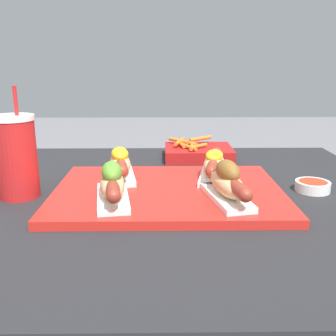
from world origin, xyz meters
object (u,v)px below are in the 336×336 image
fries_basket (198,152)px  hot_dog_1 (227,183)px  hot_dog_3 (214,164)px  drink_cup (16,157)px  hot_dog_0 (112,184)px  hot_dog_2 (120,163)px  sauce_bowl (313,186)px  serving_tray (168,192)px

fries_basket → hot_dog_1: bearing=-86.8°
hot_dog_3 → drink_cup: 0.44m
hot_dog_0 → hot_dog_2: bearing=90.4°
fries_basket → hot_dog_2: bearing=-129.4°
hot_dog_0 → sauce_bowl: hot_dog_0 is taller
hot_dog_2 → fries_basket: size_ratio=1.03×
serving_tray → sauce_bowl: bearing=5.1°
sauce_bowl → serving_tray: bearing=-174.9°
serving_tray → hot_dog_3: hot_dog_3 is taller
drink_cup → hot_dog_0: bearing=-20.3°
hot_dog_2 → drink_cup: bearing=-159.1°
hot_dog_1 → hot_dog_2: size_ratio=0.99×
serving_tray → sauce_bowl: size_ratio=6.35×
hot_dog_1 → hot_dog_2: hot_dog_1 is taller
hot_dog_2 → sauce_bowl: bearing=-7.0°
serving_tray → fries_basket: fries_basket is taller
hot_dog_1 → hot_dog_2: 0.28m
hot_dog_3 → sauce_bowl: hot_dog_3 is taller
hot_dog_0 → drink_cup: 0.23m
hot_dog_2 → fries_basket: bearing=50.6°
hot_dog_2 → fries_basket: hot_dog_2 is taller
hot_dog_1 → fries_basket: size_ratio=1.02×
hot_dog_3 → drink_cup: (-0.43, -0.07, 0.04)m
hot_dog_0 → hot_dog_1: 0.23m
hot_dog_1 → drink_cup: size_ratio=0.85×
serving_tray → hot_dog_3: bearing=34.3°
hot_dog_2 → hot_dog_3: size_ratio=1.01×
hot_dog_0 → serving_tray: bearing=34.3°
hot_dog_2 → hot_dog_3: (0.22, -0.01, -0.00)m
hot_dog_0 → fries_basket: size_ratio=1.03×
hot_dog_2 → hot_dog_3: hot_dog_2 is taller
serving_tray → hot_dog_0: hot_dog_0 is taller
hot_dog_1 → fries_basket: (-0.02, 0.41, -0.03)m
hot_dog_0 → fries_basket: hot_dog_0 is taller
hot_dog_0 → drink_cup: bearing=159.7°
drink_cup → fries_basket: 0.53m
hot_dog_0 → hot_dog_1: bearing=0.1°
hot_dog_2 → sauce_bowl: size_ratio=2.64×
sauce_bowl → hot_dog_2: bearing=173.0°
serving_tray → hot_dog_1: (0.12, -0.08, 0.04)m
hot_dog_0 → hot_dog_2: 0.16m
serving_tray → hot_dog_3: (0.11, 0.07, 0.04)m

